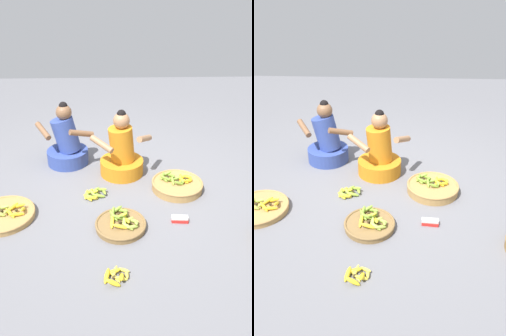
# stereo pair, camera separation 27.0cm
# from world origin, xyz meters

# --- Properties ---
(ground_plane) EXTENTS (10.00, 10.00, 0.00)m
(ground_plane) POSITION_xyz_m (0.00, 0.00, 0.00)
(ground_plane) COLOR slate
(vendor_woman_front) EXTENTS (0.74, 0.54, 0.81)m
(vendor_woman_front) POSITION_xyz_m (-0.03, 0.30, 0.26)
(vendor_woman_front) COLOR orange
(vendor_woman_front) RESTS_ON ground
(vendor_woman_behind) EXTENTS (0.74, 0.52, 0.81)m
(vendor_woman_behind) POSITION_xyz_m (-0.72, 0.59, 0.26)
(vendor_woman_behind) COLOR #334793
(vendor_woman_behind) RESTS_ON ground
(banana_basket_back_right) EXTENTS (0.61, 0.61, 0.14)m
(banana_basket_back_right) POSITION_xyz_m (-1.22, -0.54, 0.04)
(banana_basket_back_right) COLOR #A87F47
(banana_basket_back_right) RESTS_ON ground
(banana_basket_front_left) EXTENTS (0.49, 0.49, 0.14)m
(banana_basket_front_left) POSITION_xyz_m (-0.07, -0.73, 0.04)
(banana_basket_front_left) COLOR brown
(banana_basket_front_left) RESTS_ON ground
(banana_basket_back_left) EXTENTS (0.57, 0.57, 0.16)m
(banana_basket_back_left) POSITION_xyz_m (0.58, -0.08, 0.06)
(banana_basket_back_left) COLOR #A87F47
(banana_basket_back_left) RESTS_ON ground
(loose_bananas_near_bicycle) EXTENTS (0.27, 0.26, 0.09)m
(loose_bananas_near_bicycle) POSITION_xyz_m (-0.35, -0.20, 0.03)
(loose_bananas_near_bicycle) COLOR olive
(loose_bananas_near_bicycle) RESTS_ON ground
(loose_bananas_back_center) EXTENTS (0.22, 0.21, 0.09)m
(loose_bananas_back_center) POSITION_xyz_m (-0.12, -1.35, 0.03)
(loose_bananas_back_center) COLOR gold
(loose_bananas_back_center) RESTS_ON ground
(packet_carton_stack) EXTENTS (0.17, 0.07, 0.06)m
(packet_carton_stack) POSITION_xyz_m (0.51, -0.66, 0.03)
(packet_carton_stack) COLOR red
(packet_carton_stack) RESTS_ON ground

